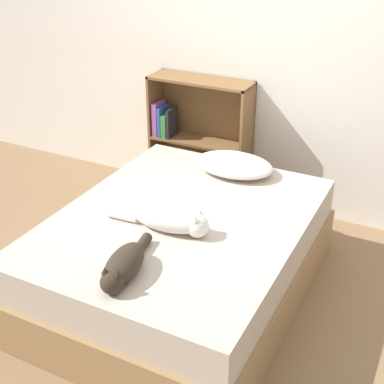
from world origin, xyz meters
TOP-DOWN VIEW (x-y plane):
  - ground_plane at (0.00, 0.00)m, footprint 8.00×8.00m
  - wall_back at (0.00, 1.35)m, footprint 8.00×0.06m
  - bed at (0.00, 0.00)m, footprint 1.40×1.80m
  - pillow at (0.04, 0.69)m, footprint 0.54×0.37m
  - cat_light at (0.01, -0.15)m, footprint 0.62×0.20m
  - cat_dark at (0.02, -0.62)m, footprint 0.22×0.51m
  - bookshelf at (-0.49, 1.22)m, footprint 0.81×0.26m

SIDE VIEW (x-z plane):
  - ground_plane at x=0.00m, z-range 0.00..0.00m
  - bed at x=0.00m, z-range 0.00..0.54m
  - bookshelf at x=-0.49m, z-range 0.01..1.01m
  - pillow at x=0.04m, z-range 0.54..0.66m
  - cat_dark at x=0.02m, z-range 0.53..0.67m
  - cat_light at x=0.01m, z-range 0.53..0.68m
  - wall_back at x=0.00m, z-range 0.00..2.50m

